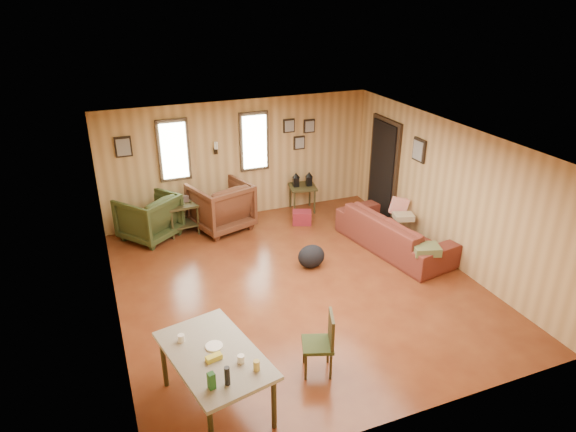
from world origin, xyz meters
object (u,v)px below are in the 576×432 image
(recliner_brown, at_px, (221,204))
(side_table, at_px, (302,185))
(sofa, at_px, (395,226))
(recliner_green, at_px, (149,215))
(end_table, at_px, (182,212))
(dining_table, at_px, (215,359))

(recliner_brown, distance_m, side_table, 1.84)
(sofa, relative_size, recliner_green, 2.44)
(end_table, distance_m, dining_table, 4.69)
(recliner_green, xyz_separation_m, end_table, (0.62, 0.00, -0.05))
(recliner_green, relative_size, end_table, 1.25)
(end_table, bearing_deg, dining_table, -96.51)
(sofa, bearing_deg, recliner_green, 52.74)
(sofa, distance_m, side_table, 2.38)
(dining_table, bearing_deg, recliner_brown, 62.39)
(recliner_green, height_order, end_table, recliner_green)
(recliner_green, bearing_deg, side_table, 144.95)
(side_table, distance_m, dining_table, 5.69)
(end_table, bearing_deg, recliner_green, -179.69)
(recliner_brown, bearing_deg, recliner_green, -21.24)
(side_table, bearing_deg, recliner_green, -177.82)
(sofa, distance_m, end_table, 4.02)
(side_table, bearing_deg, end_table, -177.37)
(recliner_brown, xyz_separation_m, dining_table, (-1.28, -4.56, 0.16))
(end_table, xyz_separation_m, side_table, (2.57, 0.12, 0.16))
(sofa, xyz_separation_m, side_table, (-0.85, 2.22, 0.13))
(recliner_brown, xyz_separation_m, recliner_green, (-1.37, 0.09, -0.05))
(end_table, distance_m, side_table, 2.58)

